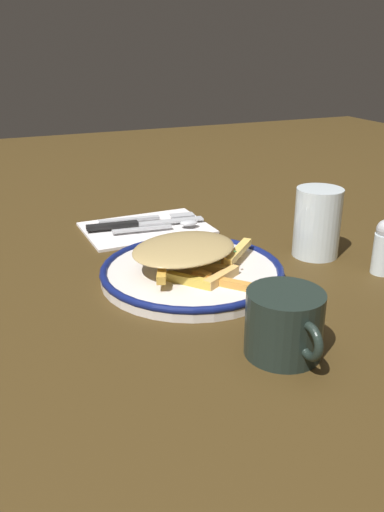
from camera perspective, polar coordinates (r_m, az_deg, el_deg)
The scene contains 9 objects.
ground_plane at distance 0.75m, azimuth 0.00°, elevation -2.47°, with size 2.60×2.60×0.00m, color #402E14.
plate at distance 0.75m, azimuth 0.00°, elevation -1.73°, with size 0.26×0.26×0.02m.
fries_heap at distance 0.74m, azimuth -0.25°, elevation 0.32°, with size 0.19×0.21×0.04m.
napkin at distance 0.95m, azimuth -4.92°, elevation 3.13°, with size 0.15×0.21×0.01m, color white.
fork at distance 0.98m, azimuth -4.75°, elevation 4.07°, with size 0.04×0.18×0.01m.
knife at distance 0.95m, azimuth -6.05°, elevation 3.45°, with size 0.04×0.21×0.01m.
spoon at distance 0.93m, azimuth -2.29°, elevation 3.32°, with size 0.03×0.15×0.01m.
water_glass at distance 0.84m, azimuth 13.25°, elevation 3.51°, with size 0.07×0.07×0.11m, color silver.
coffee_mug at distance 0.57m, azimuth 9.88°, elevation -7.15°, with size 0.11×0.08×0.07m.
Camera 1 is at (0.63, -0.27, 0.31)m, focal length 37.42 mm.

